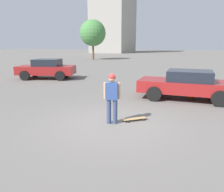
% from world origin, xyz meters
% --- Properties ---
extents(ground_plane, '(220.00, 220.00, 0.00)m').
position_xyz_m(ground_plane, '(0.00, 0.00, 0.00)').
color(ground_plane, slate).
extents(person, '(0.30, 0.52, 1.66)m').
position_xyz_m(person, '(0.00, 0.00, 0.96)').
color(person, '#38476B').
rests_on(person, ground_plane).
extents(skateboard, '(0.71, 0.75, 0.08)m').
position_xyz_m(skateboard, '(0.55, -0.62, 0.07)').
color(skateboard, tan).
rests_on(skateboard, ground_plane).
extents(car_parked_near, '(2.22, 4.55, 1.39)m').
position_xyz_m(car_parked_near, '(4.47, -1.95, 0.73)').
color(car_parked_near, maroon).
rests_on(car_parked_near, ground_plane).
extents(car_parked_far, '(3.19, 4.60, 1.50)m').
position_xyz_m(car_parked_far, '(7.03, 8.48, 0.79)').
color(car_parked_far, maroon).
rests_on(car_parked_far, ground_plane).
extents(building_block_distant, '(14.42, 11.20, 26.78)m').
position_xyz_m(building_block_distant, '(63.30, 26.83, 13.39)').
color(building_block_distant, '#9E998E').
rests_on(building_block_distant, ground_plane).
extents(tree_distant, '(4.46, 4.46, 6.76)m').
position_xyz_m(tree_distant, '(28.14, 15.76, 4.52)').
color(tree_distant, brown).
rests_on(tree_distant, ground_plane).
extents(traffic_cone, '(0.33, 0.33, 0.63)m').
position_xyz_m(traffic_cone, '(4.89, -2.17, 0.32)').
color(traffic_cone, orange).
rests_on(traffic_cone, ground_plane).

